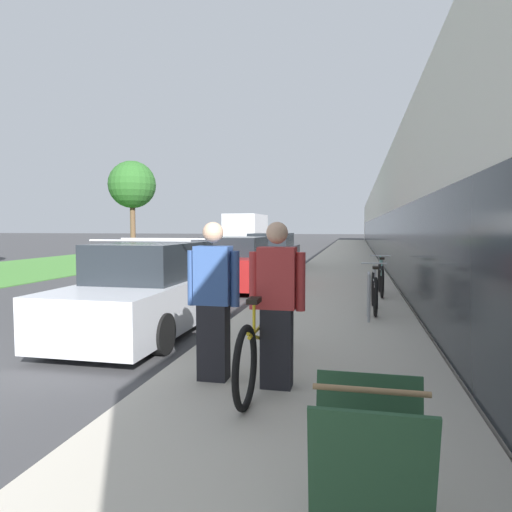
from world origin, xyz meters
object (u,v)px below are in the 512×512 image
at_px(person_rider, 277,305).
at_px(parked_sedan_curbside, 154,291).
at_px(bike_rack_hoop, 369,291).
at_px(parked_sedan_far, 271,253).
at_px(sandwich_board_sign, 369,476).
at_px(vintage_roadster_curbside, 235,264).
at_px(street_tree_far, 132,185).
at_px(tandem_bicycle, 266,339).
at_px(person_bystander, 213,301).
at_px(cruiser_bike_middle, 381,279).
at_px(cruiser_bike_nearest, 374,292).
at_px(moving_truck, 248,232).

height_order(person_rider, parked_sedan_curbside, person_rider).
bearing_deg(person_rider, parked_sedan_curbside, 133.99).
xyz_separation_m(bike_rack_hoop, parked_sedan_far, (-3.67, 10.22, 0.05)).
xyz_separation_m(sandwich_board_sign, vintage_roadster_curbside, (-3.58, 10.86, 0.10)).
xyz_separation_m(sandwich_board_sign, street_tree_far, (-11.83, 20.36, 3.44)).
relative_size(tandem_bicycle, person_bystander, 1.62).
height_order(person_rider, sandwich_board_sign, person_rider).
bearing_deg(tandem_bicycle, person_rider, -63.06).
height_order(bike_rack_hoop, vintage_roadster_curbside, vintage_roadster_curbside).
bearing_deg(parked_sedan_far, vintage_roadster_curbside, -90.77).
xyz_separation_m(sandwich_board_sign, parked_sedan_curbside, (-3.54, 5.15, 0.10)).
bearing_deg(cruiser_bike_middle, sandwich_board_sign, -93.29).
distance_m(person_bystander, bike_rack_hoop, 4.13).
bearing_deg(street_tree_far, cruiser_bike_middle, -41.78).
xyz_separation_m(person_rider, cruiser_bike_nearest, (1.17, 4.65, -0.48)).
xyz_separation_m(person_rider, parked_sedan_curbside, (-2.67, 2.77, -0.32)).
relative_size(sandwich_board_sign, parked_sedan_far, 0.19).
height_order(cruiser_bike_middle, sandwich_board_sign, cruiser_bike_middle).
relative_size(bike_rack_hoop, vintage_roadster_curbside, 0.21).
xyz_separation_m(cruiser_bike_nearest, parked_sedan_curbside, (-3.84, -1.88, 0.16)).
xyz_separation_m(person_bystander, vintage_roadster_curbside, (-1.99, 8.38, -0.32)).
height_order(person_bystander, sandwich_board_sign, person_bystander).
height_order(tandem_bicycle, moving_truck, moving_truck).
bearing_deg(moving_truck, vintage_roadster_curbside, -77.58).
relative_size(parked_sedan_curbside, moving_truck, 0.70).
height_order(sandwich_board_sign, parked_sedan_curbside, parked_sedan_curbside).
bearing_deg(moving_truck, bike_rack_hoop, -72.14).
height_order(cruiser_bike_middle, vintage_roadster_curbside, vintage_roadster_curbside).
distance_m(tandem_bicycle, person_bystander, 0.75).
height_order(sandwich_board_sign, street_tree_far, street_tree_far).
bearing_deg(sandwich_board_sign, parked_sedan_curbside, 124.52).
bearing_deg(parked_sedan_curbside, vintage_roadster_curbside, 90.40).
bearing_deg(sandwich_board_sign, parked_sedan_far, 102.06).
bearing_deg(cruiser_bike_nearest, bike_rack_hoop, -98.91).
relative_size(cruiser_bike_middle, street_tree_far, 0.33).
height_order(cruiser_bike_middle, moving_truck, moving_truck).
relative_size(bike_rack_hoop, parked_sedan_far, 0.18).
height_order(person_rider, bike_rack_hoop, person_rider).
xyz_separation_m(person_rider, person_bystander, (-0.72, 0.09, 0.00)).
distance_m(person_rider, vintage_roadster_curbside, 8.90).
xyz_separation_m(cruiser_bike_middle, sandwich_board_sign, (-0.54, -9.31, 0.05)).
bearing_deg(parked_sedan_curbside, person_bystander, -53.86).
relative_size(vintage_roadster_curbside, street_tree_far, 0.76).
height_order(person_rider, cruiser_bike_middle, person_rider).
height_order(person_bystander, cruiser_bike_nearest, person_bystander).
height_order(bike_rack_hoop, moving_truck, moving_truck).
height_order(cruiser_bike_nearest, sandwich_board_sign, cruiser_bike_nearest).
xyz_separation_m(bike_rack_hoop, street_tree_far, (-11.99, 14.17, 3.38)).
height_order(person_bystander, bike_rack_hoop, person_bystander).
bearing_deg(person_rider, tandem_bicycle, 116.94).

